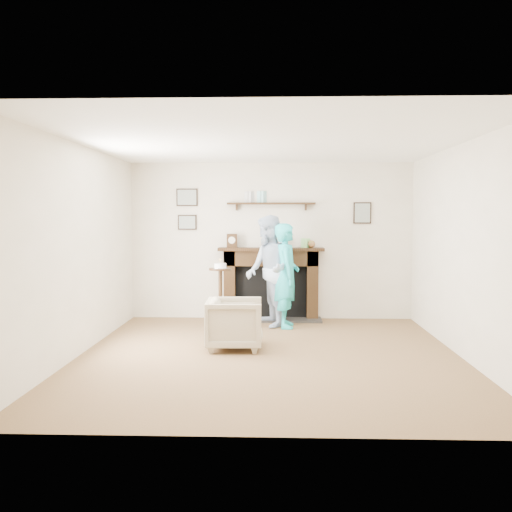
{
  "coord_description": "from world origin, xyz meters",
  "views": [
    {
      "loc": [
        0.08,
        -6.65,
        1.65
      ],
      "look_at": [
        -0.19,
        0.9,
        1.12
      ],
      "focal_mm": 40.0,
      "sensor_mm": 36.0,
      "label": 1
    }
  ],
  "objects_px": {
    "armchair": "(235,349)",
    "pedestal_table": "(220,287)",
    "man": "(269,326)",
    "woman": "(286,327)"
  },
  "relations": [
    {
      "from": "man",
      "to": "pedestal_table",
      "type": "relative_size",
      "value": 1.61
    },
    {
      "from": "man",
      "to": "woman",
      "type": "height_order",
      "value": "man"
    },
    {
      "from": "armchair",
      "to": "woman",
      "type": "distance_m",
      "value": 1.55
    },
    {
      "from": "armchair",
      "to": "pedestal_table",
      "type": "bearing_deg",
      "value": 12.86
    },
    {
      "from": "armchair",
      "to": "woman",
      "type": "height_order",
      "value": "woman"
    },
    {
      "from": "man",
      "to": "woman",
      "type": "bearing_deg",
      "value": 57.38
    },
    {
      "from": "man",
      "to": "woman",
      "type": "xyz_separation_m",
      "value": [
        0.27,
        -0.07,
        0.0
      ]
    },
    {
      "from": "armchair",
      "to": "pedestal_table",
      "type": "height_order",
      "value": "pedestal_table"
    },
    {
      "from": "armchair",
      "to": "pedestal_table",
      "type": "distance_m",
      "value": 1.31
    },
    {
      "from": "man",
      "to": "woman",
      "type": "relative_size",
      "value": 1.08
    }
  ]
}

